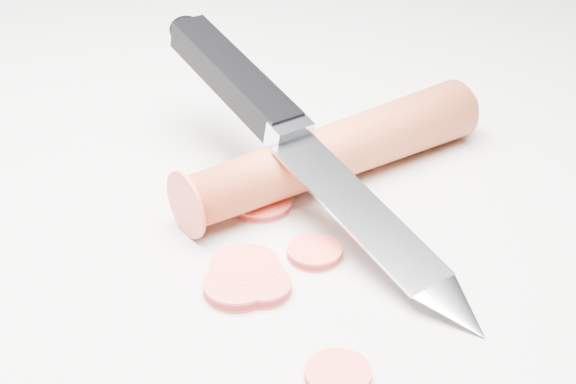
# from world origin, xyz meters

# --- Properties ---
(ground) EXTENTS (2.40, 2.40, 0.00)m
(ground) POSITION_xyz_m (0.00, 0.00, 0.00)
(ground) COLOR beige
(ground) RESTS_ON ground
(carrot) EXTENTS (0.17, 0.18, 0.03)m
(carrot) POSITION_xyz_m (0.04, 0.05, 0.02)
(carrot) COLOR #BB4520
(carrot) RESTS_ON ground
(carrot_slice_0) EXTENTS (0.04, 0.04, 0.01)m
(carrot_slice_0) POSITION_xyz_m (-0.00, 0.00, 0.00)
(carrot_slice_0) COLOR #F14939
(carrot_slice_0) RESTS_ON ground
(carrot_slice_1) EXTENTS (0.03, 0.03, 0.01)m
(carrot_slice_1) POSITION_xyz_m (0.04, -0.04, 0.00)
(carrot_slice_1) COLOR #F14939
(carrot_slice_1) RESTS_ON ground
(carrot_slice_2) EXTENTS (0.04, 0.04, 0.01)m
(carrot_slice_2) POSITION_xyz_m (0.00, -0.06, 0.00)
(carrot_slice_2) COLOR #F14939
(carrot_slice_2) RESTS_ON ground
(carrot_slice_3) EXTENTS (0.03, 0.03, 0.01)m
(carrot_slice_3) POSITION_xyz_m (0.02, -0.07, 0.00)
(carrot_slice_3) COLOR #F14939
(carrot_slice_3) RESTS_ON ground
(carrot_slice_4) EXTENTS (0.04, 0.04, 0.01)m
(carrot_slice_4) POSITION_xyz_m (0.01, -0.08, 0.00)
(carrot_slice_4) COLOR #F14939
(carrot_slice_4) RESTS_ON ground
(carrot_slice_5) EXTENTS (0.03, 0.03, 0.01)m
(carrot_slice_5) POSITION_xyz_m (0.06, -0.13, 0.00)
(carrot_slice_5) COLOR #F14939
(carrot_slice_5) RESTS_ON ground
(kitchen_knife) EXTENTS (0.23, 0.22, 0.08)m
(kitchen_knife) POSITION_xyz_m (0.02, 0.01, 0.04)
(kitchen_knife) COLOR silver
(kitchen_knife) RESTS_ON ground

